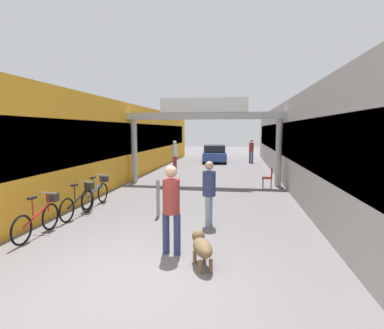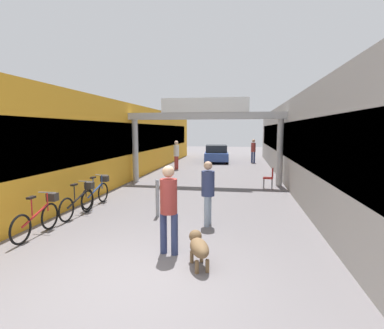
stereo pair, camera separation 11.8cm
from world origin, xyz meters
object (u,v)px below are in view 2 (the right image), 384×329
Objects in this scene: pedestrian_companion at (208,189)px; dog_on_leash at (198,246)px; pedestrian_elderly_walking at (253,149)px; bicycle_black_second at (80,201)px; parked_car_blue at (216,154)px; pedestrian_with_dog at (169,204)px; bicycle_blue_third at (97,192)px; bollard_post_metal at (157,197)px; cafe_chair_red_nearer at (270,176)px; pedestrian_carrying_crate at (176,153)px; bicycle_red_nearest at (39,217)px.

dog_on_leash is (0.10, -2.38, -0.59)m from pedestrian_companion.
dog_on_leash is (-1.60, -17.75, -0.66)m from pedestrian_elderly_walking.
parked_car_blue is at bearing 80.19° from bicycle_black_second.
pedestrian_companion is 3.82m from bicycle_black_second.
pedestrian_companion is at bearing 73.80° from pedestrian_with_dog.
pedestrian_elderly_walking is 17.84m from dog_on_leash.
parked_car_blue reaches higher than bicycle_blue_third.
bicycle_black_second is 1.00× the size of bicycle_blue_third.
bollard_post_metal is (-3.23, -14.80, -0.48)m from pedestrian_elderly_walking.
bicycle_black_second is at bearing -139.62° from cafe_chair_red_nearer.
pedestrian_with_dog reaches higher than pedestrian_companion.
pedestrian_with_dog is 1.06× the size of bicycle_black_second.
pedestrian_elderly_walking is 2.01× the size of cafe_chair_red_nearer.
pedestrian_with_dog is 2.12× the size of dog_on_leash.
bicycle_black_second is at bearing 175.97° from pedestrian_companion.
cafe_chair_red_nearer is at bearing 52.43° from bollard_post_metal.
cafe_chair_red_nearer is (5.81, 4.94, 0.10)m from bicycle_black_second.
dog_on_leash is at bearing -95.16° from pedestrian_elderly_walking.
bicycle_black_second is at bearing -172.16° from bollard_post_metal.
dog_on_leash is 0.50× the size of bicycle_black_second.
cafe_chair_red_nearer is (0.34, -10.16, -0.49)m from pedestrian_elderly_walking.
pedestrian_elderly_walking is 2.11× the size of dog_on_leash.
pedestrian_with_dog is 1.06× the size of pedestrian_companion.
pedestrian_companion is 2.45m from dog_on_leash.
pedestrian_companion is at bearing -4.03° from bicycle_black_second.
pedestrian_carrying_crate is 2.04× the size of cafe_chair_red_nearer.
pedestrian_companion is 1.00× the size of bicycle_black_second.
pedestrian_with_dog is 7.63m from cafe_chair_red_nearer.
parked_car_blue is (2.76, 17.05, 0.21)m from bicycle_red_nearest.
cafe_chair_red_nearer is (5.92, 3.66, 0.10)m from bicycle_blue_third.
bicycle_blue_third is (-5.58, -13.83, -0.60)m from pedestrian_elderly_walking.
parked_car_blue is (-0.55, 17.62, -0.39)m from pedestrian_with_dog.
bollard_post_metal is at bearing 7.84° from bicycle_black_second.
bicycle_black_second is 2.27m from bollard_post_metal.
bicycle_blue_third is at bearing -101.10° from parked_car_blue.
bicycle_black_second is (-3.21, 2.20, -0.60)m from pedestrian_with_dog.
bollard_post_metal reaches higher than dog_on_leash.
pedestrian_with_dog is 17.46m from pedestrian_elderly_walking.
bollard_post_metal is at bearing -127.57° from cafe_chair_red_nearer.
dog_on_leash is at bearing -87.61° from pedestrian_companion.
pedestrian_companion is at bearing 92.39° from dog_on_leash.
pedestrian_with_dog reaches higher than bollard_post_metal.
dog_on_leash is at bearing -61.17° from bollard_post_metal.
cafe_chair_red_nearer is at bearing -88.10° from pedestrian_elderly_walking.
dog_on_leash is at bearing -104.34° from cafe_chair_red_nearer.
bicycle_blue_third is (-0.01, 2.91, 0.00)m from bicycle_red_nearest.
pedestrian_companion is at bearing -85.95° from parked_car_blue.
pedestrian_with_dog is at bearing -110.00° from cafe_chair_red_nearer.
bollard_post_metal reaches higher than bicycle_blue_third.
dog_on_leash is at bearing -33.60° from pedestrian_with_dog.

